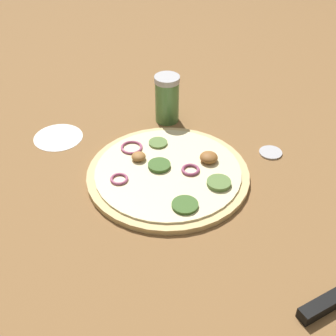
{
  "coord_description": "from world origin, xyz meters",
  "views": [
    {
      "loc": [
        0.02,
        -0.67,
        0.55
      ],
      "look_at": [
        0.0,
        0.0,
        0.02
      ],
      "focal_mm": 50.0,
      "sensor_mm": 36.0,
      "label": 1
    }
  ],
  "objects": [
    {
      "name": "flour_patch",
      "position": [
        -0.23,
        0.12,
        0.0
      ],
      "size": [
        0.1,
        0.1,
        0.0
      ],
      "color": "white",
      "rests_on": "ground_plane"
    },
    {
      "name": "loose_cap",
      "position": [
        0.2,
        0.08,
        0.0
      ],
      "size": [
        0.05,
        0.05,
        0.01
      ],
      "color": "#B2B2B7",
      "rests_on": "ground_plane"
    },
    {
      "name": "ground_plane",
      "position": [
        0.0,
        0.0,
        0.0
      ],
      "size": [
        3.0,
        3.0,
        0.0
      ],
      "primitive_type": "plane",
      "color": "brown"
    },
    {
      "name": "spice_jar",
      "position": [
        -0.01,
        0.2,
        0.05
      ],
      "size": [
        0.05,
        0.05,
        0.11
      ],
      "color": "#4C7F42",
      "rests_on": "ground_plane"
    },
    {
      "name": "pizza",
      "position": [
        0.0,
        0.0,
        0.01
      ],
      "size": [
        0.3,
        0.3,
        0.03
      ],
      "color": "#D6B77A",
      "rests_on": "ground_plane"
    }
  ]
}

